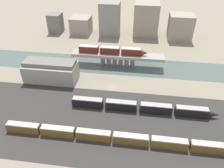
% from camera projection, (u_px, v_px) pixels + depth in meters
% --- Properties ---
extents(ground_plane, '(400.00, 400.00, 0.00)m').
position_uv_depth(ground_plane, '(112.00, 87.00, 104.61)').
color(ground_plane, gray).
extents(railbed_yard, '(280.00, 42.00, 0.01)m').
position_uv_depth(railbed_yard, '(104.00, 123.00, 85.04)').
color(railbed_yard, '#33302D').
rests_on(railbed_yard, ground).
extents(river_water, '(320.00, 19.74, 0.01)m').
position_uv_depth(river_water, '(118.00, 66.00, 121.75)').
color(river_water, '#4C5B56').
rests_on(river_water, ground).
extents(bridge, '(49.80, 7.21, 7.23)m').
position_uv_depth(bridge, '(118.00, 57.00, 118.59)').
color(bridge, gray).
rests_on(bridge, ground).
extents(train_on_bridge, '(37.16, 3.17, 3.79)m').
position_uv_depth(train_on_bridge, '(112.00, 50.00, 116.92)').
color(train_on_bridge, '#5B1E19').
rests_on(train_on_bridge, bridge).
extents(train_yard_near, '(82.66, 2.62, 3.72)m').
position_uv_depth(train_yard_near, '(116.00, 138.00, 76.42)').
color(train_yard_near, brown).
rests_on(train_yard_near, ground).
extents(train_yard_mid, '(60.03, 2.87, 4.12)m').
position_uv_depth(train_yard_mid, '(142.00, 107.00, 89.41)').
color(train_yard_mid, black).
rests_on(train_yard_mid, ground).
extents(warehouse_building, '(25.50, 11.55, 10.44)m').
position_uv_depth(warehouse_building, '(51.00, 71.00, 107.53)').
color(warehouse_building, '#9E998E').
rests_on(warehouse_building, ground).
extents(city_block_far_left, '(9.38, 9.50, 13.44)m').
position_uv_depth(city_block_far_left, '(56.00, 23.00, 159.78)').
color(city_block_far_left, slate).
rests_on(city_block_far_left, ground).
extents(city_block_left, '(13.94, 14.17, 11.70)m').
position_uv_depth(city_block_left, '(81.00, 25.00, 159.08)').
color(city_block_left, gray).
rests_on(city_block_left, ground).
extents(city_block_center, '(13.90, 10.98, 22.80)m').
position_uv_depth(city_block_center, '(110.00, 19.00, 152.81)').
color(city_block_center, gray).
rests_on(city_block_center, ground).
extents(city_block_right, '(16.98, 15.91, 22.32)m').
position_uv_depth(city_block_right, '(146.00, 19.00, 153.82)').
color(city_block_right, gray).
rests_on(city_block_right, ground).
extents(city_block_far_right, '(15.94, 13.50, 16.74)m').
position_uv_depth(city_block_far_right, '(180.00, 27.00, 148.51)').
color(city_block_far_right, gray).
rests_on(city_block_far_right, ground).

